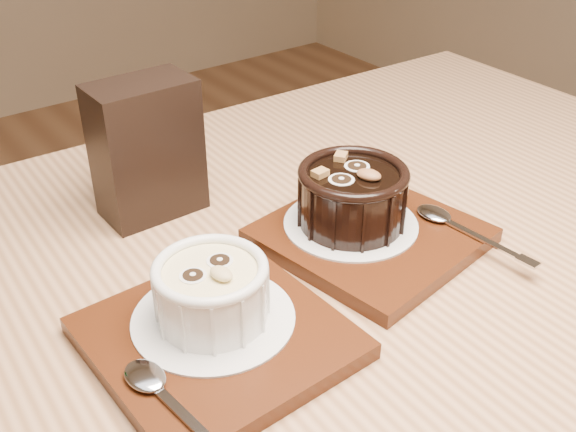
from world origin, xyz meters
The scene contains 10 objects.
table centered at (0.01, 0.10, 0.66)m, with size 1.23×0.85×0.75m.
tray_left centered at (-0.07, 0.10, 0.76)m, with size 0.18×0.18×0.01m, color #491F0C.
doily_left centered at (-0.06, 0.11, 0.77)m, with size 0.13×0.13×0.00m, color white.
ramekin_white centered at (-0.06, 0.11, 0.79)m, with size 0.09×0.09×0.05m.
spoon_left centered at (-0.13, 0.05, 0.77)m, with size 0.03×0.13×0.01m, color silver, non-canonical shape.
tray_right centered at (0.13, 0.13, 0.76)m, with size 0.18×0.18×0.01m, color #491F0C.
doily_right centered at (0.12, 0.15, 0.77)m, with size 0.13×0.13×0.00m, color white.
ramekin_dark centered at (0.12, 0.15, 0.80)m, with size 0.10×0.10×0.06m.
spoon_right centered at (0.19, 0.07, 0.77)m, with size 0.03×0.13×0.01m, color silver, non-canonical shape.
condiment_stand centered at (-0.01, 0.31, 0.82)m, with size 0.10×0.06×0.14m, color black.
Camera 1 is at (-0.26, -0.25, 1.12)m, focal length 42.00 mm.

